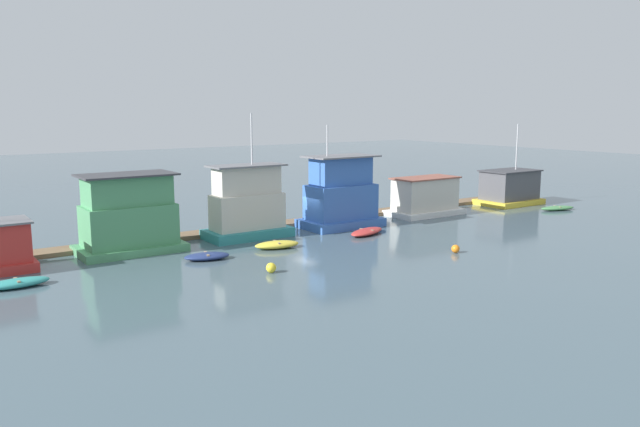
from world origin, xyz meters
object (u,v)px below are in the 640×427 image
houseboat_teal (247,206)px  dinghy_green (557,208)px  houseboat_green (129,217)px  dinghy_yellow (277,245)px  buoy_orange (456,249)px  buoy_yellow (271,268)px  dinghy_red (367,232)px  houseboat_blue (341,196)px  dinghy_navy (207,256)px  mooring_post_near_right (283,218)px  houseboat_white (425,197)px  houseboat_yellow (509,188)px  dinghy_teal (17,283)px

houseboat_teal → dinghy_green: (29.58, -5.52, -2.12)m
houseboat_green → dinghy_green: houseboat_green is taller
dinghy_yellow → buoy_orange: bearing=-41.2°
dinghy_green → buoy_yellow: buoy_yellow is taller
dinghy_yellow → buoy_orange: 11.92m
houseboat_green → dinghy_red: 17.22m
dinghy_yellow → dinghy_red: (7.97, 0.16, -0.04)m
houseboat_teal → houseboat_blue: (8.17, -0.47, 0.14)m
houseboat_green → houseboat_teal: bearing=-2.5°
dinghy_navy → dinghy_green: 34.95m
houseboat_blue → dinghy_navy: houseboat_blue is taller
houseboat_teal → buoy_yellow: houseboat_teal is taller
dinghy_yellow → mooring_post_near_right: mooring_post_near_right is taller
houseboat_white → houseboat_yellow: (11.19, -0.31, 0.04)m
houseboat_white → dinghy_green: size_ratio=1.84×
buoy_orange → dinghy_navy: bearing=151.8°
dinghy_green → dinghy_navy: bearing=178.4°
buoy_yellow → houseboat_white: bearing=23.8°
houseboat_blue → dinghy_yellow: 9.37m
dinghy_navy → dinghy_teal: bearing=179.7°
buoy_orange → buoy_yellow: size_ratio=0.91×
dinghy_teal → dinghy_green: (45.81, -1.04, -0.04)m
houseboat_teal → buoy_orange: 15.20m
houseboat_green → houseboat_blue: bearing=-2.9°
buoy_orange → dinghy_teal: bearing=163.0°
houseboat_teal → buoy_yellow: bearing=-110.8°
houseboat_teal → houseboat_blue: houseboat_teal is taller
houseboat_white → dinghy_teal: (-33.99, -4.31, -1.33)m
houseboat_yellow → houseboat_blue: bearing=180.0°
houseboat_blue → dinghy_green: size_ratio=2.19×
houseboat_yellow → dinghy_green: houseboat_yellow is taller
houseboat_teal → dinghy_green: bearing=-10.6°
houseboat_yellow → dinghy_yellow: (-29.03, -3.83, -1.36)m
dinghy_green → mooring_post_near_right: (-25.74, 6.77, 0.65)m
houseboat_yellow → dinghy_red: size_ratio=1.96×
dinghy_yellow → houseboat_yellow: bearing=7.5°
mooring_post_near_right → houseboat_teal: bearing=-162.0°
dinghy_green → buoy_yellow: bearing=-173.0°
houseboat_green → houseboat_blue: (16.76, -0.84, 0.10)m
dinghy_red → mooring_post_near_right: mooring_post_near_right is taller
houseboat_teal → dinghy_red: houseboat_teal is taller
houseboat_white → mooring_post_near_right: (-13.91, 1.42, -0.71)m
houseboat_green → houseboat_teal: (8.60, -0.37, -0.04)m
houseboat_green → dinghy_yellow: 9.94m
houseboat_blue → houseboat_yellow: bearing=-0.0°
dinghy_navy → mooring_post_near_right: bearing=32.2°
buoy_orange → houseboat_yellow: bearing=30.2°
dinghy_navy → houseboat_green: bearing=123.4°
houseboat_teal → mooring_post_near_right: 4.30m
dinghy_yellow → mooring_post_near_right: bearing=54.7°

